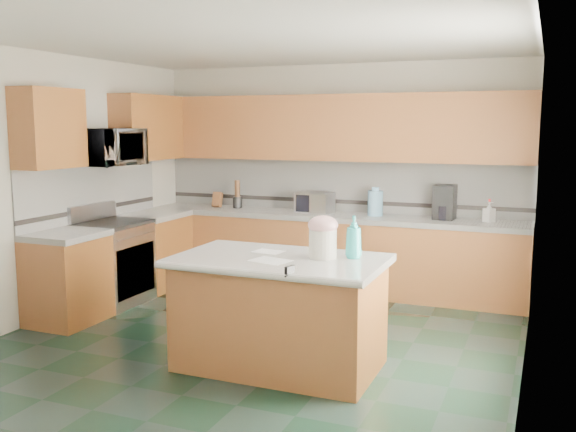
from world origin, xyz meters
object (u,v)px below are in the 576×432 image
at_px(soap_bottle_island, 354,237).
at_px(coffee_maker, 445,202).
at_px(treat_jar, 323,244).
at_px(toaster_oven, 315,203).
at_px(knife_block, 217,200).
at_px(island_top, 280,261).
at_px(island_base, 280,316).

bearing_deg(soap_bottle_island, coffee_maker, 66.23).
relative_size(treat_jar, toaster_oven, 0.55).
xyz_separation_m(toaster_oven, coffee_maker, (1.54, 0.03, 0.07)).
relative_size(knife_block, coffee_maker, 0.50).
bearing_deg(island_top, treat_jar, 15.82).
bearing_deg(island_base, toaster_oven, 104.01).
xyz_separation_m(soap_bottle_island, knife_block, (-2.54, 2.41, -0.07)).
bearing_deg(island_top, soap_bottle_island, 18.24).
xyz_separation_m(knife_block, coffee_maker, (2.88, 0.03, 0.10)).
distance_m(island_base, soap_bottle_island, 0.89).
bearing_deg(knife_block, soap_bottle_island, -47.05).
bearing_deg(toaster_oven, soap_bottle_island, -57.93).
height_order(island_top, coffee_maker, coffee_maker).
relative_size(island_base, soap_bottle_island, 4.63).
xyz_separation_m(island_base, knife_block, (-1.97, 2.59, 0.59)).
bearing_deg(knife_block, coffee_maker, -2.91).
height_order(island_top, knife_block, knife_block).
height_order(island_top, treat_jar, treat_jar).
bearing_deg(toaster_oven, coffee_maker, 6.68).
distance_m(knife_block, coffee_maker, 2.88).
relative_size(island_base, coffee_maker, 4.06).
distance_m(island_base, treat_jar, 0.70).
distance_m(island_base, knife_block, 3.31).
distance_m(soap_bottle_island, toaster_oven, 2.69).
relative_size(island_base, toaster_oven, 3.75).
relative_size(soap_bottle_island, coffee_maker, 0.88).
distance_m(treat_jar, soap_bottle_island, 0.25).
xyz_separation_m(treat_jar, knife_block, (-2.31, 2.50, -0.02)).
relative_size(island_top, knife_block, 8.73).
height_order(toaster_oven, coffee_maker, coffee_maker).
bearing_deg(coffee_maker, knife_block, -176.80).
bearing_deg(island_top, coffee_maker, 71.17).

